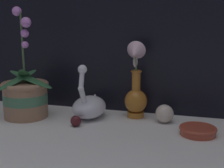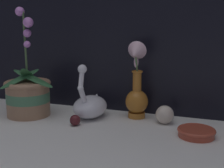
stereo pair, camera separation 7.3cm
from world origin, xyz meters
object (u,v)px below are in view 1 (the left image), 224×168
Objects in this scene: orchid_potted_plant at (25,95)px; blue_vase at (136,89)px; glass_sphere at (164,114)px; amber_dish at (198,130)px; swan_figurine at (89,105)px.

blue_vase is at bearing 14.78° from orchid_potted_plant.
orchid_potted_plant is at bearing -171.65° from glass_sphere.
orchid_potted_plant is 0.55m from glass_sphere.
glass_sphere is 0.55× the size of amber_dish.
blue_vase is 2.41× the size of amber_dish.
swan_figurine reaches higher than glass_sphere.
glass_sphere reaches higher than amber_dish.
swan_figurine is 0.73× the size of blue_vase.
amber_dish is at bearing -38.50° from glass_sphere.
amber_dish is (0.24, -0.13, -0.10)m from blue_vase.
swan_figurine is at bearing -176.09° from glass_sphere.
glass_sphere is at bearing 3.91° from swan_figurine.
amber_dish is (0.66, -0.02, -0.07)m from orchid_potted_plant.
blue_vase is (0.17, 0.05, 0.06)m from swan_figurine.
orchid_potted_plant is 1.42× the size of blue_vase.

